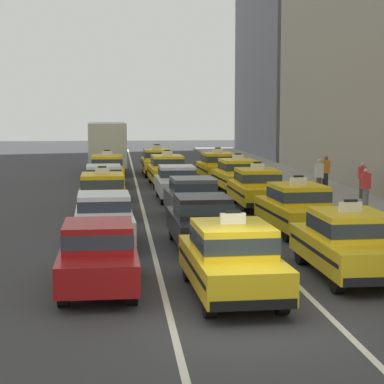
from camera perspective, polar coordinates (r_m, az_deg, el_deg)
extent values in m
plane|color=#353538|center=(14.32, 4.88, -10.28)|extent=(160.00, 160.00, 0.00)
cube|color=silver|center=(33.72, -4.17, -0.44)|extent=(0.14, 80.00, 0.01)
cube|color=silver|center=(33.97, 1.23, -0.37)|extent=(0.14, 80.00, 0.01)
cube|color=gray|center=(30.37, 12.97, -1.25)|extent=(4.00, 90.00, 0.15)
cylinder|color=black|center=(18.24, -9.64, -5.61)|extent=(0.25, 0.64, 0.64)
cylinder|color=black|center=(18.21, -5.08, -5.55)|extent=(0.25, 0.64, 0.64)
cylinder|color=black|center=(15.48, -10.20, -7.83)|extent=(0.25, 0.64, 0.64)
cylinder|color=black|center=(15.45, -4.80, -7.77)|extent=(0.25, 0.64, 0.64)
cube|color=maroon|center=(16.76, -7.44, -5.51)|extent=(1.81, 4.32, 0.66)
cube|color=maroon|center=(16.54, -7.48, -3.45)|extent=(1.58, 1.92, 0.60)
cube|color=#2D3842|center=(16.54, -7.48, -3.45)|extent=(1.60, 1.94, 0.33)
cylinder|color=black|center=(23.73, -8.81, -2.74)|extent=(0.26, 0.65, 0.64)
cylinder|color=black|center=(23.74, -5.32, -2.69)|extent=(0.26, 0.65, 0.64)
cylinder|color=black|center=(20.93, -8.93, -4.00)|extent=(0.26, 0.65, 0.64)
cylinder|color=black|center=(20.95, -4.98, -3.94)|extent=(0.26, 0.65, 0.64)
cube|color=silver|center=(22.27, -7.02, -2.47)|extent=(1.90, 4.36, 0.66)
cube|color=silver|center=(22.08, -7.04, -0.90)|extent=(1.62, 1.95, 0.60)
cube|color=#2D3842|center=(22.08, -7.04, -0.90)|extent=(1.64, 1.97, 0.33)
cylinder|color=black|center=(29.64, -8.53, -0.86)|extent=(0.25, 0.64, 0.64)
cylinder|color=black|center=(29.63, -5.67, -0.82)|extent=(0.25, 0.64, 0.64)
cylinder|color=black|center=(26.61, -8.72, -1.72)|extent=(0.25, 0.64, 0.64)
cylinder|color=black|center=(26.60, -5.54, -1.68)|extent=(0.25, 0.64, 0.64)
cube|color=yellow|center=(28.07, -7.12, -0.54)|extent=(1.87, 4.53, 0.70)
cube|color=black|center=(28.06, -7.12, -0.44)|extent=(1.88, 4.17, 0.10)
cube|color=yellow|center=(27.84, -7.14, 0.79)|extent=(1.63, 2.12, 0.64)
cube|color=#2D3842|center=(27.84, -7.14, 0.79)|extent=(1.65, 2.14, 0.35)
cube|color=white|center=(27.80, -7.16, 1.69)|extent=(0.56, 0.13, 0.24)
cube|color=black|center=(27.79, -7.16, 2.00)|extent=(0.32, 0.11, 0.06)
cube|color=black|center=(30.29, -7.10, -0.49)|extent=(1.71, 0.17, 0.20)
cube|color=black|center=(25.91, -7.14, -1.70)|extent=(1.71, 0.17, 0.20)
cylinder|color=black|center=(34.75, -8.23, 0.25)|extent=(0.26, 0.65, 0.64)
cylinder|color=black|center=(34.76, -5.85, 0.28)|extent=(0.26, 0.65, 0.64)
cylinder|color=black|center=(31.93, -8.30, -0.32)|extent=(0.26, 0.65, 0.64)
cylinder|color=black|center=(31.94, -5.72, -0.28)|extent=(0.26, 0.65, 0.64)
cube|color=silver|center=(33.30, -7.03, 0.56)|extent=(1.86, 4.34, 0.66)
cube|color=silver|center=(33.14, -7.05, 1.62)|extent=(1.60, 1.94, 0.60)
cube|color=#2D3842|center=(33.14, -7.05, 1.62)|extent=(1.63, 1.96, 0.33)
cylinder|color=black|center=(40.56, -7.81, 1.17)|extent=(0.25, 0.64, 0.64)
cylinder|color=black|center=(40.57, -5.72, 1.20)|extent=(0.25, 0.64, 0.64)
cylinder|color=black|center=(37.52, -7.88, 0.72)|extent=(0.25, 0.64, 0.64)
cylinder|color=black|center=(37.52, -5.62, 0.75)|extent=(0.25, 0.64, 0.64)
cube|color=yellow|center=(39.00, -6.77, 1.48)|extent=(1.88, 4.53, 0.70)
cube|color=black|center=(39.00, -6.77, 1.55)|extent=(1.89, 4.17, 0.10)
cube|color=yellow|center=(38.80, -6.78, 2.45)|extent=(1.64, 2.13, 0.64)
cube|color=#2D3842|center=(38.80, -6.78, 2.45)|extent=(1.66, 2.15, 0.35)
cube|color=white|center=(38.77, -6.79, 3.09)|extent=(0.56, 0.13, 0.24)
cube|color=black|center=(38.76, -6.79, 3.32)|extent=(0.32, 0.12, 0.06)
cube|color=black|center=(41.22, -6.77, 1.41)|extent=(1.71, 0.17, 0.20)
cube|color=black|center=(36.83, -6.75, 0.78)|extent=(1.71, 0.17, 0.20)
cylinder|color=black|center=(47.93, -7.94, 2.00)|extent=(0.26, 0.65, 0.64)
cylinder|color=black|center=(47.96, -5.67, 2.04)|extent=(0.26, 0.65, 0.64)
cylinder|color=black|center=(44.04, -7.96, 1.60)|extent=(0.26, 0.65, 0.64)
cylinder|color=black|center=(44.07, -5.49, 1.63)|extent=(0.26, 0.65, 0.64)
cube|color=black|center=(48.84, -6.84, 3.34)|extent=(2.17, 2.26, 2.10)
cube|color=#2D3842|center=(49.89, -6.87, 3.76)|extent=(1.93, 0.12, 0.76)
cube|color=beige|center=(45.55, -6.79, 3.80)|extent=(2.46, 5.27, 2.70)
cylinder|color=black|center=(17.44, -0.25, -6.08)|extent=(0.26, 0.65, 0.64)
cylinder|color=black|center=(17.69, 4.52, -5.91)|extent=(0.26, 0.65, 0.64)
cylinder|color=black|center=(14.50, 1.41, -8.72)|extent=(0.26, 0.65, 0.64)
cylinder|color=black|center=(14.81, 7.12, -8.45)|extent=(0.26, 0.65, 0.64)
cube|color=yellow|center=(16.01, 3.13, -5.97)|extent=(1.96, 4.56, 0.70)
cube|color=black|center=(16.00, 3.13, -5.79)|extent=(1.97, 4.20, 0.10)
cube|color=yellow|center=(15.73, 3.25, -3.70)|extent=(1.68, 2.16, 0.64)
cube|color=#2D3842|center=(15.73, 3.25, -3.70)|extent=(1.70, 2.18, 0.35)
cube|color=white|center=(15.66, 3.27, -2.12)|extent=(0.56, 0.14, 0.24)
cube|color=black|center=(15.63, 3.27, -1.57)|extent=(0.32, 0.12, 0.06)
cube|color=black|center=(18.18, 1.78, -5.23)|extent=(1.71, 0.20, 0.20)
cube|color=black|center=(13.97, 4.90, -8.92)|extent=(1.71, 0.20, 0.20)
cylinder|color=black|center=(22.87, -1.49, -3.02)|extent=(0.25, 0.65, 0.64)
cylinder|color=black|center=(23.05, 2.08, -2.94)|extent=(0.25, 0.65, 0.64)
cylinder|color=black|center=(20.09, -0.68, -4.37)|extent=(0.25, 0.65, 0.64)
cylinder|color=black|center=(20.30, 3.38, -4.27)|extent=(0.25, 0.65, 0.64)
cube|color=black|center=(21.51, 0.80, -2.75)|extent=(1.86, 4.34, 0.66)
cube|color=black|center=(21.31, 0.84, -1.12)|extent=(1.60, 1.94, 0.60)
cube|color=#2D3842|center=(21.31, 0.84, -1.12)|extent=(1.62, 1.96, 0.33)
cylinder|color=black|center=(28.38, -1.81, -1.13)|extent=(0.27, 0.65, 0.64)
cylinder|color=black|center=(28.57, 1.07, -1.07)|extent=(0.27, 0.65, 0.64)
cylinder|color=black|center=(25.59, -1.10, -1.98)|extent=(0.27, 0.65, 0.64)
cylinder|color=black|center=(25.80, 2.08, -1.91)|extent=(0.27, 0.65, 0.64)
cube|color=#4C5156|center=(27.03, 0.04, -0.81)|extent=(1.93, 4.37, 0.66)
cube|color=#4C5156|center=(26.86, 0.07, 0.50)|extent=(1.63, 1.96, 0.60)
cube|color=#2D3842|center=(26.86, 0.07, 0.50)|extent=(1.65, 1.98, 0.33)
cylinder|color=black|center=(34.04, -2.66, 0.17)|extent=(0.25, 0.64, 0.64)
cylinder|color=black|center=(34.17, -0.25, 0.21)|extent=(0.25, 0.64, 0.64)
cylinder|color=black|center=(31.23, -2.30, -0.41)|extent=(0.25, 0.64, 0.64)
cylinder|color=black|center=(31.37, 0.32, -0.37)|extent=(0.25, 0.64, 0.64)
cube|color=silver|center=(32.66, -1.23, 0.49)|extent=(1.81, 4.32, 0.66)
cube|color=silver|center=(32.50, -1.22, 1.57)|extent=(1.58, 1.92, 0.60)
cube|color=#2D3842|center=(32.50, -1.22, 1.57)|extent=(1.60, 1.94, 0.33)
cylinder|color=black|center=(40.28, -3.27, 1.18)|extent=(0.26, 0.65, 0.64)
cylinder|color=black|center=(40.42, -1.18, 1.21)|extent=(0.26, 0.65, 0.64)
cylinder|color=black|center=(37.24, -2.90, 0.73)|extent=(0.26, 0.65, 0.64)
cylinder|color=black|center=(37.40, -0.64, 0.77)|extent=(0.26, 0.65, 0.64)
cube|color=yellow|center=(38.80, -2.01, 1.49)|extent=(1.95, 4.56, 0.70)
cube|color=black|center=(38.79, -2.01, 1.57)|extent=(1.95, 4.20, 0.10)
cube|color=yellow|center=(38.59, -1.99, 2.47)|extent=(1.67, 2.15, 0.64)
cube|color=#2D3842|center=(38.59, -1.99, 2.47)|extent=(1.69, 2.17, 0.35)
cube|color=white|center=(38.56, -1.99, 3.12)|extent=(0.56, 0.14, 0.24)
cube|color=black|center=(38.55, -1.99, 3.34)|extent=(0.32, 0.12, 0.06)
cube|color=black|center=(41.01, -2.32, 1.42)|extent=(1.71, 0.20, 0.20)
cube|color=black|center=(36.63, -1.66, 0.80)|extent=(1.71, 0.20, 0.20)
cylinder|color=black|center=(46.27, -3.85, 1.89)|extent=(0.25, 0.64, 0.64)
cylinder|color=black|center=(46.37, -2.02, 1.91)|extent=(0.25, 0.64, 0.64)
cylinder|color=black|center=(43.23, -3.63, 1.55)|extent=(0.25, 0.64, 0.64)
cylinder|color=black|center=(43.33, -1.68, 1.58)|extent=(0.25, 0.64, 0.64)
cube|color=yellow|center=(44.77, -2.80, 2.18)|extent=(1.87, 4.53, 0.70)
cube|color=black|center=(44.76, -2.80, 2.25)|extent=(1.89, 4.17, 0.10)
cube|color=yellow|center=(44.57, -2.79, 3.03)|extent=(1.63, 2.12, 0.64)
cube|color=#2D3842|center=(44.57, -2.79, 3.03)|extent=(1.65, 2.15, 0.35)
cube|color=white|center=(44.54, -2.80, 3.59)|extent=(0.56, 0.13, 0.24)
cube|color=black|center=(44.54, -2.80, 3.78)|extent=(0.32, 0.12, 0.06)
cube|color=black|center=(46.98, -2.99, 2.09)|extent=(1.71, 0.17, 0.20)
cube|color=black|center=(42.59, -2.59, 1.62)|extent=(1.71, 0.17, 0.20)
cylinder|color=black|center=(19.52, 8.73, -4.78)|extent=(0.25, 0.64, 0.64)
cylinder|color=black|center=(19.96, 12.83, -4.62)|extent=(0.25, 0.64, 0.64)
cylinder|color=black|center=(16.66, 11.51, -6.82)|extent=(0.25, 0.64, 0.64)
cube|color=yellow|center=(18.23, 12.26, -4.55)|extent=(1.85, 4.52, 0.70)
cube|color=black|center=(18.22, 12.26, -4.39)|extent=(1.87, 4.16, 0.10)
cube|color=yellow|center=(17.98, 12.47, -2.54)|extent=(1.62, 2.12, 0.64)
cube|color=#2D3842|center=(17.98, 12.47, -2.54)|extent=(1.64, 2.14, 0.35)
cube|color=white|center=(17.91, 12.50, -1.15)|extent=(0.56, 0.13, 0.24)
cube|color=black|center=(17.89, 12.51, -0.68)|extent=(0.32, 0.11, 0.06)
cube|color=black|center=(20.34, 10.24, -4.05)|extent=(1.71, 0.16, 0.20)
cube|color=black|center=(16.26, 14.76, -6.88)|extent=(1.71, 0.16, 0.20)
cylinder|color=black|center=(25.58, 5.71, -2.02)|extent=(0.27, 0.65, 0.64)
cylinder|color=black|center=(25.99, 8.86, -1.93)|extent=(0.27, 0.65, 0.64)
cylinder|color=black|center=(22.67, 7.66, -3.16)|extent=(0.27, 0.65, 0.64)
cylinder|color=black|center=(23.13, 11.17, -3.03)|extent=(0.27, 0.65, 0.64)
cube|color=yellow|center=(24.27, 8.31, -1.69)|extent=(2.03, 4.59, 0.70)
cube|color=black|center=(24.26, 8.32, -1.57)|extent=(2.03, 4.23, 0.10)
cube|color=yellow|center=(24.04, 8.45, -0.16)|extent=(1.71, 2.18, 0.64)
cube|color=#2D3842|center=(24.04, 8.45, -0.16)|extent=(1.73, 2.20, 0.35)
cube|color=white|center=(23.99, 8.46, 0.89)|extent=(0.57, 0.15, 0.24)
cube|color=black|center=(23.98, 8.47, 1.24)|extent=(0.33, 0.13, 0.06)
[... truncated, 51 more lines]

